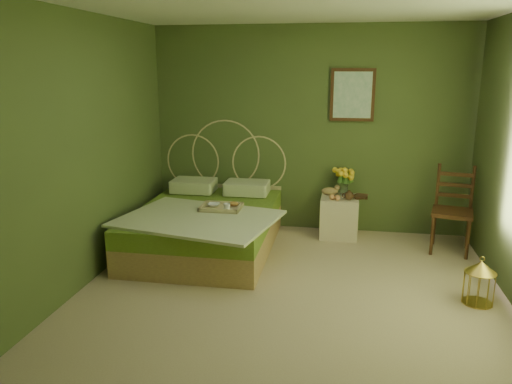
% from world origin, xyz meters
% --- Properties ---
extents(floor, '(4.50, 4.50, 0.00)m').
position_xyz_m(floor, '(0.00, 0.00, 0.00)').
color(floor, tan).
rests_on(floor, ground).
extents(wall_back, '(4.00, 0.00, 4.00)m').
position_xyz_m(wall_back, '(0.00, 2.25, 1.30)').
color(wall_back, '#46552C').
rests_on(wall_back, floor).
extents(wall_left, '(0.00, 4.50, 4.50)m').
position_xyz_m(wall_left, '(-2.00, 0.00, 1.30)').
color(wall_left, '#46552C').
rests_on(wall_left, floor).
extents(wall_art, '(0.54, 0.04, 0.64)m').
position_xyz_m(wall_art, '(0.52, 2.22, 1.75)').
color(wall_art, '#341A0E').
rests_on(wall_art, wall_back).
extents(bed, '(1.80, 2.27, 1.40)m').
position_xyz_m(bed, '(-1.10, 1.29, 0.31)').
color(bed, tan).
rests_on(bed, floor).
extents(nightstand, '(0.46, 0.47, 0.94)m').
position_xyz_m(nightstand, '(0.43, 2.00, 0.34)').
color(nightstand, '#EFE2C2').
rests_on(nightstand, floor).
extents(chair, '(0.52, 0.52, 0.99)m').
position_xyz_m(chair, '(1.70, 1.74, 0.55)').
color(chair, '#341A0E').
rests_on(chair, floor).
extents(birdcage, '(0.27, 0.27, 0.41)m').
position_xyz_m(birdcage, '(1.70, 0.32, 0.20)').
color(birdcage, gold).
rests_on(birdcage, floor).
extents(book_lower, '(0.16, 0.22, 0.02)m').
position_xyz_m(book_lower, '(0.60, 2.00, 0.52)').
color(book_lower, '#381E0F').
rests_on(book_lower, nightstand).
extents(book_upper, '(0.21, 0.24, 0.02)m').
position_xyz_m(book_upper, '(0.60, 2.00, 0.54)').
color(book_upper, '#472819').
rests_on(book_upper, nightstand).
extents(cereal_bowl, '(0.14, 0.14, 0.03)m').
position_xyz_m(cereal_bowl, '(-0.99, 1.18, 0.56)').
color(cereal_bowl, white).
rests_on(cereal_bowl, bed).
extents(coffee_cup, '(0.09, 0.09, 0.07)m').
position_xyz_m(coffee_cup, '(-0.81, 1.07, 0.58)').
color(coffee_cup, white).
rests_on(coffee_cup, bed).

